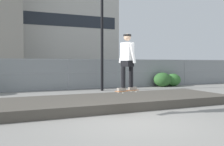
# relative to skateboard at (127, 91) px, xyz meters

# --- Properties ---
(ground_plane) EXTENTS (120.00, 120.00, 0.00)m
(ground_plane) POSITION_rel_skateboard_xyz_m (-0.15, -0.91, -0.75)
(ground_plane) COLOR gray
(gravel_berm) EXTENTS (10.00, 2.88, 0.31)m
(gravel_berm) POSITION_rel_skateboard_xyz_m (-0.15, 1.77, -0.60)
(gravel_berm) COLOR #4C473F
(gravel_berm) RESTS_ON ground_plane
(skateboard) EXTENTS (0.82, 0.40, 0.07)m
(skateboard) POSITION_rel_skateboard_xyz_m (0.00, 0.00, 0.00)
(skateboard) COLOR #9E5B33
(skater) EXTENTS (0.72, 0.62, 1.69)m
(skater) POSITION_rel_skateboard_xyz_m (0.00, 0.00, 0.97)
(skater) COLOR gray
(skater) RESTS_ON skateboard
(chain_fence) EXTENTS (26.04, 0.06, 1.85)m
(chain_fence) POSITION_rel_skateboard_xyz_m (-0.15, 7.71, 0.18)
(chain_fence) COLOR gray
(chain_fence) RESTS_ON ground_plane
(street_lamp) EXTENTS (0.44, 0.44, 6.48)m
(street_lamp) POSITION_rel_skateboard_xyz_m (1.59, 6.51, 3.31)
(street_lamp) COLOR black
(street_lamp) RESTS_ON ground_plane
(parked_car_mid) EXTENTS (4.46, 2.07, 1.66)m
(parked_car_mid) POSITION_rel_skateboard_xyz_m (1.13, 11.10, 0.08)
(parked_car_mid) COLOR #474C54
(parked_car_mid) RESTS_ON ground_plane
(office_block) EXTENTS (25.15, 11.83, 16.67)m
(office_block) POSITION_rel_skateboard_xyz_m (6.02, 47.91, 7.58)
(office_block) COLOR #B2AFA8
(office_block) RESTS_ON ground_plane
(shrub_center) EXTENTS (1.25, 1.02, 0.96)m
(shrub_center) POSITION_rel_skateboard_xyz_m (6.21, 7.20, -0.27)
(shrub_center) COLOR #2D5B28
(shrub_center) RESTS_ON ground_plane
(shrub_right) EXTENTS (1.13, 0.92, 0.87)m
(shrub_right) POSITION_rel_skateboard_xyz_m (7.12, 7.25, -0.32)
(shrub_right) COLOR #336B2D
(shrub_right) RESTS_ON ground_plane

